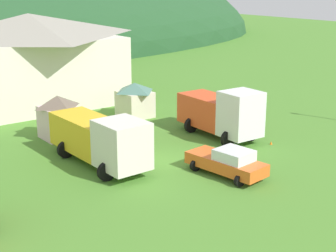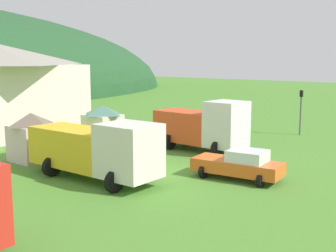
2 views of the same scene
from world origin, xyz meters
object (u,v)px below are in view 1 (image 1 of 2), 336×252
(traffic_cone_near_pickup, at_px, (223,120))
(traffic_cone_mid_row, at_px, (271,144))
(depot_building, at_px, (31,58))
(play_shed_pink, at_px, (58,116))
(service_pickup_orange, at_px, (228,162))
(play_shed_cream, at_px, (135,99))
(heavy_rig_striped, at_px, (101,138))
(heavy_rig_white, at_px, (223,112))

(traffic_cone_near_pickup, xyz_separation_m, traffic_cone_mid_row, (-1.71, -6.62, 0.00))
(depot_building, height_order, traffic_cone_near_pickup, depot_building)
(play_shed_pink, relative_size, traffic_cone_mid_row, 6.59)
(play_shed_pink, bearing_deg, service_pickup_orange, -69.98)
(play_shed_cream, bearing_deg, depot_building, 116.27)
(heavy_rig_striped, xyz_separation_m, service_pickup_orange, (4.94, -5.85, -0.91))
(play_shed_cream, distance_m, traffic_cone_mid_row, 12.33)
(heavy_rig_white, bearing_deg, traffic_cone_near_pickup, 137.65)
(depot_building, height_order, heavy_rig_white, depot_building)
(depot_building, relative_size, heavy_rig_white, 2.23)
(traffic_cone_near_pickup, distance_m, traffic_cone_mid_row, 6.84)
(depot_building, xyz_separation_m, play_shed_cream, (4.71, -9.55, -2.68))
(depot_building, xyz_separation_m, heavy_rig_white, (6.54, -18.02, -2.29))
(play_shed_pink, distance_m, heavy_rig_striped, 6.67)
(play_shed_cream, bearing_deg, heavy_rig_striped, -133.89)
(depot_building, height_order, heavy_rig_striped, depot_building)
(service_pickup_orange, distance_m, traffic_cone_mid_row, 6.82)
(depot_building, height_order, play_shed_pink, depot_building)
(depot_building, xyz_separation_m, heavy_rig_striped, (-3.24, -17.81, -2.40))
(heavy_rig_white, height_order, traffic_cone_mid_row, heavy_rig_white)
(heavy_rig_white, xyz_separation_m, service_pickup_orange, (-4.84, -5.64, -1.02))
(play_shed_cream, relative_size, play_shed_pink, 0.91)
(play_shed_pink, height_order, heavy_rig_striped, heavy_rig_striped)
(play_shed_cream, bearing_deg, traffic_cone_mid_row, -74.15)
(traffic_cone_mid_row, bearing_deg, depot_building, 110.69)
(heavy_rig_white, relative_size, traffic_cone_mid_row, 14.59)
(traffic_cone_near_pickup, bearing_deg, traffic_cone_mid_row, -104.50)
(heavy_rig_striped, distance_m, heavy_rig_white, 9.77)
(play_shed_cream, height_order, traffic_cone_mid_row, play_shed_cream)
(traffic_cone_near_pickup, relative_size, traffic_cone_mid_row, 1.26)
(heavy_rig_striped, height_order, traffic_cone_near_pickup, heavy_rig_striped)
(heavy_rig_striped, xyz_separation_m, traffic_cone_near_pickup, (13.00, 3.10, -1.74))
(depot_building, bearing_deg, traffic_cone_mid_row, -69.31)
(depot_building, distance_m, traffic_cone_near_pickup, 18.14)
(service_pickup_orange, bearing_deg, heavy_rig_striped, -146.64)
(play_shed_cream, relative_size, traffic_cone_mid_row, 6.01)
(play_shed_cream, distance_m, heavy_rig_striped, 11.47)
(play_shed_pink, height_order, traffic_cone_near_pickup, play_shed_pink)
(traffic_cone_mid_row, bearing_deg, play_shed_pink, 137.00)
(play_shed_pink, xyz_separation_m, heavy_rig_striped, (-0.38, -6.66, 0.14))
(heavy_rig_white, xyz_separation_m, traffic_cone_mid_row, (1.52, -3.31, -1.85))
(play_shed_pink, relative_size, heavy_rig_white, 0.45)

